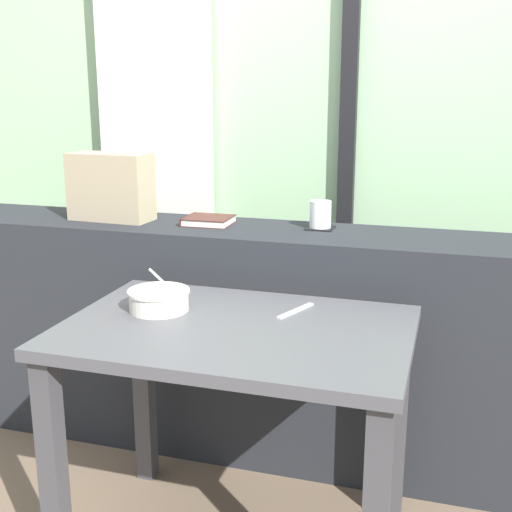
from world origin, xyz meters
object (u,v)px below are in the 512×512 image
at_px(breakfast_table, 236,368).
at_px(fork_utensil, 296,311).
at_px(juice_glass, 320,216).
at_px(closed_book, 208,220).
at_px(throw_pillow, 111,187).
at_px(coaster_square, 320,228).
at_px(soup_bowl, 159,300).

bearing_deg(breakfast_table, fork_utensil, 51.29).
xyz_separation_m(juice_glass, closed_book, (-0.42, -0.04, -0.03)).
distance_m(breakfast_table, throw_pillow, 1.03).
xyz_separation_m(juice_glass, throw_pillow, (-0.82, -0.07, 0.08)).
height_order(coaster_square, juice_glass, juice_glass).
height_order(soup_bowl, fork_utensil, soup_bowl).
relative_size(breakfast_table, soup_bowl, 5.24).
bearing_deg(soup_bowl, throw_pillow, 129.47).
distance_m(breakfast_table, juice_glass, 0.76).
bearing_deg(breakfast_table, closed_book, 116.96).
relative_size(coaster_square, soup_bowl, 0.53).
relative_size(throw_pillow, fork_utensil, 1.88).
relative_size(coaster_square, throw_pillow, 0.31).
height_order(throw_pillow, fork_utensil, throw_pillow).
bearing_deg(throw_pillow, coaster_square, 4.81).
height_order(juice_glass, soup_bowl, juice_glass).
bearing_deg(coaster_square, breakfast_table, -98.33).
relative_size(juice_glass, soup_bowl, 0.52).
bearing_deg(breakfast_table, juice_glass, 81.67).
distance_m(juice_glass, throw_pillow, 0.82).
xyz_separation_m(coaster_square, throw_pillow, (-0.82, -0.07, 0.13)).
xyz_separation_m(closed_book, fork_utensil, (0.46, -0.47, -0.16)).
bearing_deg(throw_pillow, breakfast_table, -40.45).
height_order(closed_book, soup_bowl, closed_book).
relative_size(juice_glass, closed_book, 0.55).
xyz_separation_m(juice_glass, fork_utensil, (0.03, -0.51, -0.20)).
relative_size(juice_glass, fork_utensil, 0.58).
relative_size(soup_bowl, fork_utensil, 1.10).
bearing_deg(juice_glass, throw_pillow, -175.19).
bearing_deg(fork_utensil, coaster_square, 115.74).
height_order(throw_pillow, soup_bowl, throw_pillow).
xyz_separation_m(closed_book, soup_bowl, (0.06, -0.57, -0.13)).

